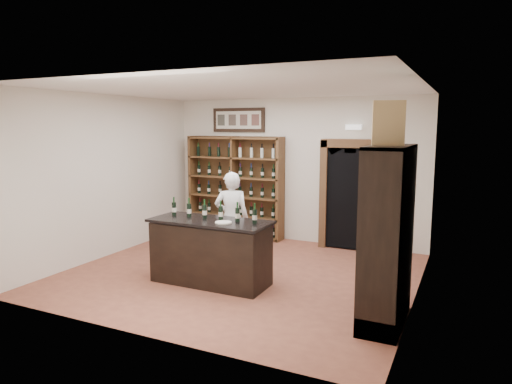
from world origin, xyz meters
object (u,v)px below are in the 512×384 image
counter_bottle_0 (174,209)px  side_cabinet (389,264)px  wine_shelf (236,186)px  shopkeeper (232,218)px  tasting_counter (211,252)px  wine_crate (388,123)px

counter_bottle_0 → side_cabinet: bearing=-6.3°
wine_shelf → shopkeeper: (0.92, -1.91, -0.28)m
counter_bottle_0 → side_cabinet: size_ratio=0.14×
tasting_counter → shopkeeper: (-0.18, 1.02, 0.33)m
tasting_counter → shopkeeper: size_ratio=1.14×
counter_bottle_0 → wine_crate: bearing=-6.5°
wine_shelf → wine_crate: wine_crate is taller
counter_bottle_0 → shopkeeper: bearing=60.2°
counter_bottle_0 → shopkeeper: 1.12m
shopkeeper → wine_shelf: bearing=-88.9°
tasting_counter → side_cabinet: bearing=-6.3°
wine_crate → wine_shelf: bearing=125.4°
tasting_counter → wine_shelf: bearing=110.6°
wine_shelf → wine_crate: 5.14m
tasting_counter → counter_bottle_0: counter_bottle_0 is taller
tasting_counter → side_cabinet: side_cabinet is taller
counter_bottle_0 → side_cabinet: (3.44, -0.38, -0.35)m
wine_shelf → tasting_counter: size_ratio=1.17×
tasting_counter → shopkeeper: shopkeeper is taller
side_cabinet → wine_crate: size_ratio=4.21×
side_cabinet → shopkeeper: (-2.91, 1.32, 0.07)m
tasting_counter → counter_bottle_0: size_ratio=6.27×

